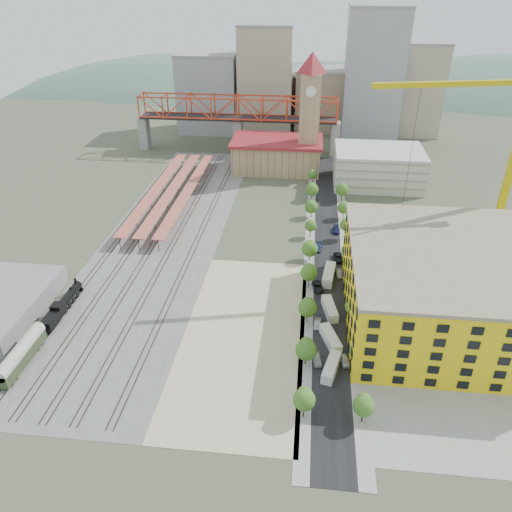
# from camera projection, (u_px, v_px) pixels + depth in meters

# --- Properties ---
(ground) EXTENTS (400.00, 400.00, 0.00)m
(ground) POSITION_uv_depth(u_px,v_px,m) (272.00, 267.00, 143.67)
(ground) COLOR #474C38
(ground) RESTS_ON ground
(ballast_strip) EXTENTS (36.00, 165.00, 0.06)m
(ballast_strip) POSITION_uv_depth(u_px,v_px,m) (167.00, 233.00, 162.25)
(ballast_strip) COLOR #605E59
(ballast_strip) RESTS_ON ground
(dirt_lot) EXTENTS (28.00, 67.00, 0.06)m
(dirt_lot) POSITION_uv_depth(u_px,v_px,m) (244.00, 334.00, 116.83)
(dirt_lot) COLOR tan
(dirt_lot) RESTS_ON ground
(street_asphalt) EXTENTS (12.00, 170.00, 0.06)m
(street_asphalt) POSITION_uv_depth(u_px,v_px,m) (327.00, 245.00, 155.06)
(street_asphalt) COLOR black
(street_asphalt) RESTS_ON ground
(sidewalk_west) EXTENTS (3.00, 170.00, 0.04)m
(sidewalk_west) POSITION_uv_depth(u_px,v_px,m) (310.00, 244.00, 155.60)
(sidewalk_west) COLOR gray
(sidewalk_west) RESTS_ON ground
(sidewalk_east) EXTENTS (3.00, 170.00, 0.04)m
(sidewalk_east) POSITION_uv_depth(u_px,v_px,m) (345.00, 246.00, 154.53)
(sidewalk_east) COLOR gray
(sidewalk_east) RESTS_ON ground
(construction_pad) EXTENTS (50.00, 90.00, 0.06)m
(construction_pad) POSITION_uv_depth(u_px,v_px,m) (448.00, 319.00, 122.02)
(construction_pad) COLOR gray
(construction_pad) RESTS_ON ground
(rail_tracks) EXTENTS (26.56, 160.00, 0.18)m
(rail_tracks) POSITION_uv_depth(u_px,v_px,m) (161.00, 232.00, 162.37)
(rail_tracks) COLOR #382B23
(rail_tracks) RESTS_ON ground
(platform_canopies) EXTENTS (16.00, 80.00, 4.12)m
(platform_canopies) POSITION_uv_depth(u_px,v_px,m) (172.00, 189.00, 184.53)
(platform_canopies) COLOR #BB6048
(platform_canopies) RESTS_ON ground
(station_hall) EXTENTS (38.00, 24.00, 13.10)m
(station_hall) POSITION_uv_depth(u_px,v_px,m) (277.00, 154.00, 211.68)
(station_hall) COLOR tan
(station_hall) RESTS_ON ground
(clock_tower) EXTENTS (12.00, 12.00, 52.00)m
(clock_tower) POSITION_uv_depth(u_px,v_px,m) (310.00, 103.00, 197.80)
(clock_tower) COLOR tan
(clock_tower) RESTS_ON ground
(parking_garage) EXTENTS (34.00, 26.00, 14.00)m
(parking_garage) POSITION_uv_depth(u_px,v_px,m) (378.00, 167.00, 197.19)
(parking_garage) COLOR silver
(parking_garage) RESTS_ON ground
(truss_bridge) EXTENTS (94.00, 9.60, 25.60)m
(truss_bridge) POSITION_uv_depth(u_px,v_px,m) (237.00, 111.00, 227.46)
(truss_bridge) COLOR gray
(truss_bridge) RESTS_ON ground
(construction_building) EXTENTS (44.60, 50.60, 18.80)m
(construction_building) POSITION_uv_depth(u_px,v_px,m) (443.00, 286.00, 117.67)
(construction_building) COLOR yellow
(construction_building) RESTS_ON ground
(street_trees) EXTENTS (15.40, 124.40, 8.00)m
(street_trees) POSITION_uv_depth(u_px,v_px,m) (328.00, 261.00, 146.44)
(street_trees) COLOR #2E601C
(street_trees) RESTS_ON ground
(skyline) EXTENTS (133.00, 46.00, 60.00)m
(skyline) POSITION_uv_depth(u_px,v_px,m) (311.00, 87.00, 254.60)
(skyline) COLOR #9EA0A3
(skyline) RESTS_ON ground
(distant_hills) EXTENTS (647.00, 264.00, 227.00)m
(distant_hills) POSITION_uv_depth(u_px,v_px,m) (353.00, 191.00, 403.20)
(distant_hills) COLOR #4C6B59
(distant_hills) RESTS_ON ground
(locomotive) EXTENTS (2.58, 19.91, 4.98)m
(locomotive) POSITION_uv_depth(u_px,v_px,m) (64.00, 304.00, 124.27)
(locomotive) COLOR black
(locomotive) RESTS_ON ground
(coach) EXTENTS (2.86, 16.59, 5.21)m
(coach) POSITION_uv_depth(u_px,v_px,m) (21.00, 354.00, 106.54)
(coach) COLOR #24341C
(coach) RESTS_ON ground
(tower_crane) EXTENTS (54.37, 14.52, 59.13)m
(tower_crane) POSITION_uv_depth(u_px,v_px,m) (505.00, 139.00, 128.36)
(tower_crane) COLOR gold
(tower_crane) RESTS_ON ground
(site_trailer_a) EXTENTS (4.53, 9.23, 2.44)m
(site_trailer_a) POSITION_uv_depth(u_px,v_px,m) (331.00, 367.00, 105.29)
(site_trailer_a) COLOR silver
(site_trailer_a) RESTS_ON ground
(site_trailer_b) EXTENTS (5.16, 9.35, 2.48)m
(site_trailer_b) POSITION_uv_depth(u_px,v_px,m) (330.00, 339.00, 113.43)
(site_trailer_b) COLOR silver
(site_trailer_b) RESTS_ON ground
(site_trailer_c) EXTENTS (4.18, 9.43, 2.50)m
(site_trailer_c) POSITION_uv_depth(u_px,v_px,m) (330.00, 309.00, 123.54)
(site_trailer_c) COLOR silver
(site_trailer_c) RESTS_ON ground
(site_trailer_d) EXTENTS (4.04, 10.63, 2.84)m
(site_trailer_d) POSITION_uv_depth(u_px,v_px,m) (329.00, 275.00, 137.16)
(site_trailer_d) COLOR silver
(site_trailer_d) RESTS_ON ground
(car_0) EXTENTS (2.31, 4.62, 1.51)m
(car_0) POSITION_uv_depth(u_px,v_px,m) (317.00, 360.00, 108.06)
(car_0) COLOR #BBBBBB
(car_0) RESTS_ON ground
(car_1) EXTENTS (1.85, 4.43, 1.42)m
(car_1) POSITION_uv_depth(u_px,v_px,m) (317.00, 324.00, 119.21)
(car_1) COLOR gray
(car_1) RESTS_ON ground
(car_2) EXTENTS (3.44, 5.85, 1.53)m
(car_2) POSITION_uv_depth(u_px,v_px,m) (318.00, 287.00, 133.12)
(car_2) COLOR black
(car_2) RESTS_ON ground
(car_3) EXTENTS (2.67, 5.50, 1.54)m
(car_3) POSITION_uv_depth(u_px,v_px,m) (318.00, 247.00, 152.21)
(car_3) COLOR navy
(car_3) RESTS_ON ground
(car_4) EXTENTS (2.37, 4.44, 1.44)m
(car_4) POSITION_uv_depth(u_px,v_px,m) (345.00, 361.00, 107.83)
(car_4) COLOR silver
(car_4) RESTS_ON ground
(car_5) EXTENTS (1.93, 4.40, 1.41)m
(car_5) POSITION_uv_depth(u_px,v_px,m) (339.00, 274.00, 139.08)
(car_5) COLOR #96979B
(car_5) RESTS_ON ground
(car_6) EXTENTS (2.94, 5.75, 1.55)m
(car_6) POSITION_uv_depth(u_px,v_px,m) (338.00, 258.00, 146.66)
(car_6) COLOR black
(car_6) RESTS_ON ground
(car_7) EXTENTS (2.19, 5.31, 1.53)m
(car_7) POSITION_uv_depth(u_px,v_px,m) (337.00, 230.00, 162.67)
(car_7) COLOR #1B1D4E
(car_7) RESTS_ON ground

